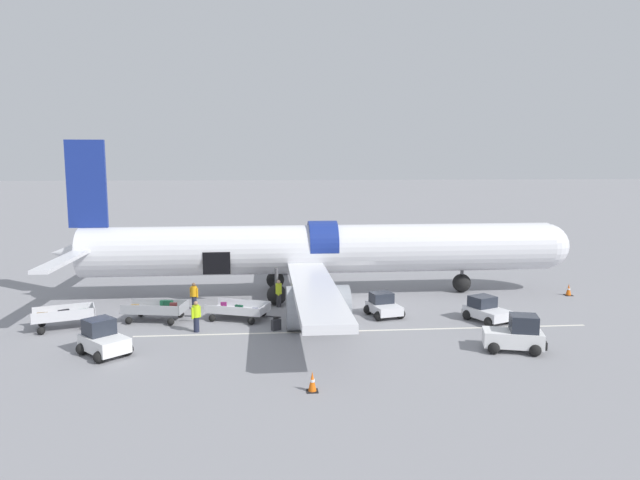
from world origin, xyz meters
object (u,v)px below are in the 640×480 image
ground_crew_loader_b (279,293)px  suitcase_on_tarmac_spare (276,325)px  baggage_tug_mid (486,311)px  ground_crew_driver (194,295)px  baggage_tug_spare (103,340)px  baggage_cart_loading (240,311)px  ground_crew_loader_a (196,316)px  baggage_tug_rear (516,336)px  baggage_cart_empty (65,318)px  airplane (315,252)px  baggage_cart_queued (158,311)px  baggage_tug_lead (383,306)px

ground_crew_loader_b → suitcase_on_tarmac_spare: bearing=-93.1°
baggage_tug_mid → ground_crew_driver: (-16.55, 4.26, 0.26)m
baggage_tug_spare → ground_crew_loader_b: (8.29, 8.00, 0.19)m
suitcase_on_tarmac_spare → baggage_cart_loading: bearing=130.4°
baggage_tug_spare → baggage_tug_mid: bearing=10.6°
baggage_tug_spare → ground_crew_loader_a: 5.01m
baggage_cart_loading → suitcase_on_tarmac_spare: size_ratio=6.11×
baggage_tug_spare → baggage_cart_loading: size_ratio=0.65×
baggage_tug_rear → ground_crew_loader_a: baggage_tug_rear is taller
baggage_tug_mid → baggage_tug_spare: 20.08m
baggage_tug_rear → baggage_cart_empty: (-22.36, 5.89, -0.14)m
airplane → baggage_cart_empty: 15.52m
baggage_tug_mid → ground_crew_driver: ground_crew_driver is taller
ground_crew_loader_a → ground_crew_driver: (-0.68, 4.78, -0.02)m
ground_crew_loader_a → ground_crew_driver: ground_crew_loader_a is taller
baggage_tug_rear → baggage_cart_queued: size_ratio=0.69×
baggage_tug_rear → baggage_tug_spare: size_ratio=1.08×
baggage_tug_lead → ground_crew_driver: (-11.06, 2.65, 0.29)m
ground_crew_loader_a → airplane: bearing=47.9°
ground_crew_driver → baggage_tug_rear: bearing=-30.3°
airplane → baggage_cart_empty: bearing=-155.7°
ground_crew_loader_b → suitcase_on_tarmac_spare: size_ratio=2.39×
baggage_tug_lead → baggage_cart_empty: 17.46m
baggage_tug_mid → ground_crew_loader_b: ground_crew_loader_b is taller
baggage_tug_spare → airplane: bearing=45.2°
ground_crew_loader_a → baggage_cart_empty: bearing=169.2°
baggage_tug_lead → baggage_cart_queued: bearing=179.0°
airplane → baggage_tug_lead: airplane is taller
ground_crew_loader_a → baggage_tug_spare: bearing=-140.6°
baggage_cart_loading → baggage_tug_rear: bearing=-27.4°
baggage_tug_rear → baggage_cart_queued: bearing=158.7°
airplane → baggage_tug_spare: airplane is taller
baggage_tug_mid → baggage_tug_spare: baggage_tug_spare is taller
baggage_tug_mid → baggage_tug_spare: size_ratio=1.04×
baggage_cart_loading → ground_crew_loader_b: (2.27, 2.56, 0.42)m
airplane → suitcase_on_tarmac_spare: (-2.77, -7.75, -2.64)m
baggage_cart_loading → baggage_tug_lead: bearing=-1.0°
airplane → ground_crew_loader_b: bearing=-131.3°
ground_crew_loader_b → baggage_tug_rear: bearing=-40.7°
airplane → baggage_cart_queued: 10.97m
baggage_tug_lead → ground_crew_loader_b: size_ratio=1.53×
baggage_cart_loading → ground_crew_loader_a: bearing=-133.5°
baggage_cart_loading → baggage_tug_mid: bearing=-7.3°
baggage_tug_mid → baggage_cart_queued: size_ratio=0.66×
airplane → baggage_cart_loading: 7.61m
airplane → baggage_cart_queued: bearing=-150.2°
ground_crew_loader_b → baggage_cart_empty: bearing=-163.2°
baggage_tug_mid → baggage_cart_empty: 22.95m
baggage_cart_loading → baggage_cart_queued: 4.54m
ground_crew_driver → suitcase_on_tarmac_spare: (4.83, -4.86, -0.55)m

